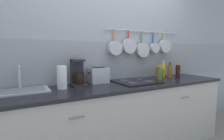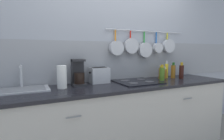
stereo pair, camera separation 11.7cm
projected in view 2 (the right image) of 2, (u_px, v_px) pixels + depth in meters
wall_back at (113, 53)px, 2.43m from camera, size 7.20×0.16×2.60m
cabinet_base at (125, 120)px, 2.20m from camera, size 2.87×0.63×0.86m
countertop at (126, 85)px, 2.15m from camera, size 2.91×0.65×0.03m
sink_basin at (21, 89)px, 1.79m from camera, size 0.54×0.33×0.26m
paper_towel_roll at (62, 77)px, 1.89m from camera, size 0.10×0.10×0.25m
coffee_maker at (78, 74)px, 2.08m from camera, size 0.16×0.18×0.31m
toaster at (99, 75)px, 2.22m from camera, size 0.25×0.17×0.20m
cooktop at (137, 82)px, 2.28m from camera, size 0.54×0.51×0.01m
bottle_cooking_wine at (162, 73)px, 2.41m from camera, size 0.07×0.07×0.22m
bottle_hot_sauce at (161, 73)px, 2.54m from camera, size 0.06×0.06×0.19m
bottle_dish_soap at (164, 73)px, 2.59m from camera, size 0.07×0.07×0.17m
bottle_vinegar at (166, 70)px, 2.64m from camera, size 0.05×0.05×0.26m
bottle_olive_oil at (173, 71)px, 2.61m from camera, size 0.07×0.07×0.24m
bottle_sesame_oil at (181, 71)px, 2.57m from camera, size 0.07×0.07×0.24m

